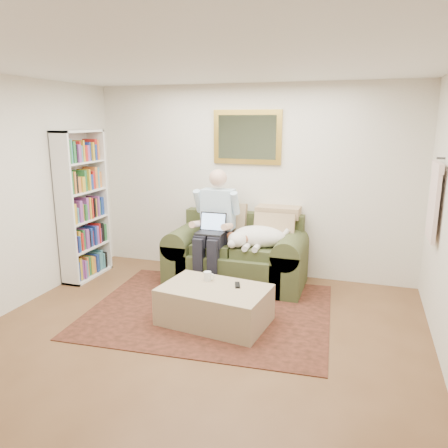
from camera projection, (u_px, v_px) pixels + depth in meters
The scene contains 12 objects.
room_shell at pixel (193, 212), 4.02m from camera, with size 4.51×5.00×2.61m.
rug at pixel (210, 310), 5.01m from camera, with size 2.68×2.14×0.01m, color black.
sofa at pixel (237, 260), 5.81m from camera, with size 1.79×0.91×1.07m.
seated_man at pixel (213, 229), 5.63m from camera, with size 0.59×0.84×1.51m, color #8CB9D8, non-canonical shape.
laptop at pixel (212, 228), 5.56m from camera, with size 0.35×0.28×0.25m.
sleeping_dog at pixel (259, 236), 5.54m from camera, with size 0.74×0.46×0.27m, color white, non-canonical shape.
ottoman at pixel (215, 305), 4.66m from camera, with size 1.11×0.71×0.40m, color tan.
coffee_mug at pixel (207, 276), 4.80m from camera, with size 0.08×0.08×0.10m, color white.
tv_remote at pixel (237, 285), 4.65m from camera, with size 0.05×0.15×0.02m, color black.
bookshelf at pixel (83, 206), 5.88m from camera, with size 0.28×0.80×2.00m, color white, non-canonical shape.
wall_mirror at pixel (247, 137), 5.86m from camera, with size 0.94×0.04×0.72m.
hanging_shirt at pixel (434, 197), 4.51m from camera, with size 0.06×0.52×0.90m, color #FBDCCF, non-canonical shape.
Camera 1 is at (1.49, -3.30, 2.13)m, focal length 35.00 mm.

